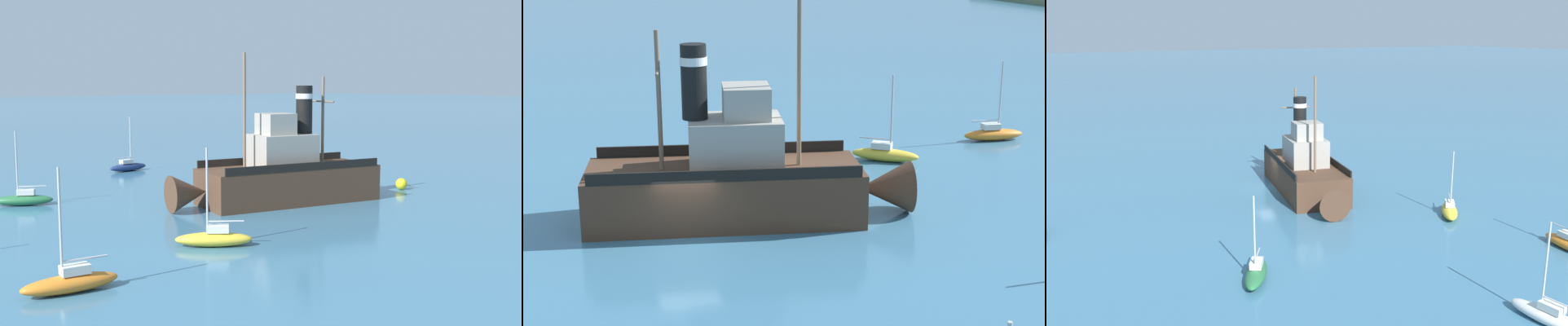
# 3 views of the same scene
# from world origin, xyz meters

# --- Properties ---
(ground_plane) EXTENTS (600.00, 600.00, 0.00)m
(ground_plane) POSITION_xyz_m (0.00, 0.00, 0.00)
(ground_plane) COLOR teal
(old_tugboat) EXTENTS (6.71, 14.78, 9.90)m
(old_tugboat) POSITION_xyz_m (-1.87, 2.78, 1.83)
(old_tugboat) COLOR #4C3323
(old_tugboat) RESTS_ON ground
(sailboat_orange) EXTENTS (1.54, 3.90, 4.90)m
(sailboat_orange) POSITION_xyz_m (-10.74, 21.38, 0.43)
(sailboat_orange) COLOR orange
(sailboat_orange) RESTS_ON ground
(sailboat_yellow) EXTENTS (3.15, 3.70, 4.90)m
(sailboat_yellow) POSITION_xyz_m (-8.50, 13.00, 0.43)
(sailboat_yellow) COLOR gold
(sailboat_yellow) RESTS_ON ground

